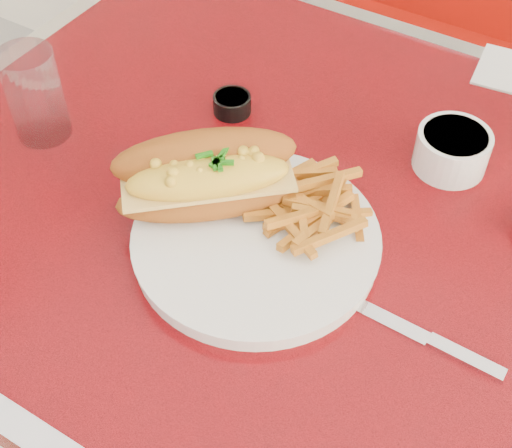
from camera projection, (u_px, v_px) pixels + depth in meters
The scene contains 10 objects.
diner_table at pixel (355, 305), 0.96m from camera, with size 1.23×0.83×0.77m.
booth_bench_far at pixel (494, 142), 1.66m from camera, with size 1.20×0.51×0.90m.
dinner_plate at pixel (256, 241), 0.80m from camera, with size 0.31×0.31×0.02m.
mac_hoagie at pixel (207, 176), 0.81m from camera, with size 0.23×0.22×0.09m.
fries_pile at pixel (308, 203), 0.81m from camera, with size 0.13×0.11×0.04m, color orange, non-canonical shape.
fork at pixel (325, 231), 0.80m from camera, with size 0.02×0.13×0.00m.
gravy_ramekin at pixel (452, 149), 0.88m from camera, with size 0.10×0.10×0.05m.
sauce_cup_left at pixel (232, 103), 0.96m from camera, with size 0.06×0.06×0.03m.
water_tumbler at pixel (35, 95), 0.90m from camera, with size 0.07×0.07×0.12m, color silver.
knife at pixel (419, 335), 0.73m from camera, with size 0.22×0.02×0.01m.
Camera 1 is at (0.18, -0.54, 1.39)m, focal length 50.00 mm.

